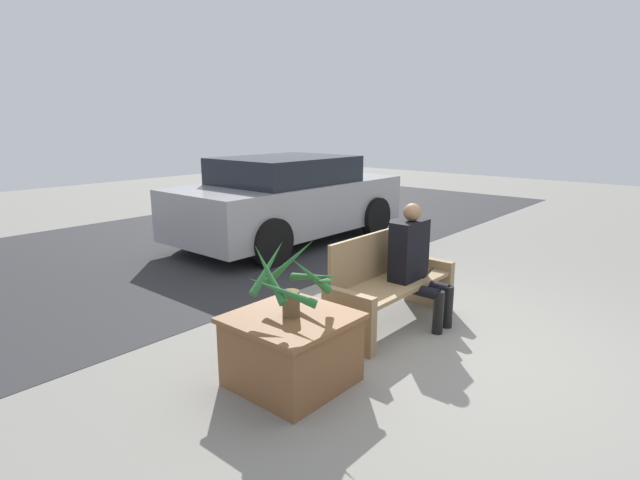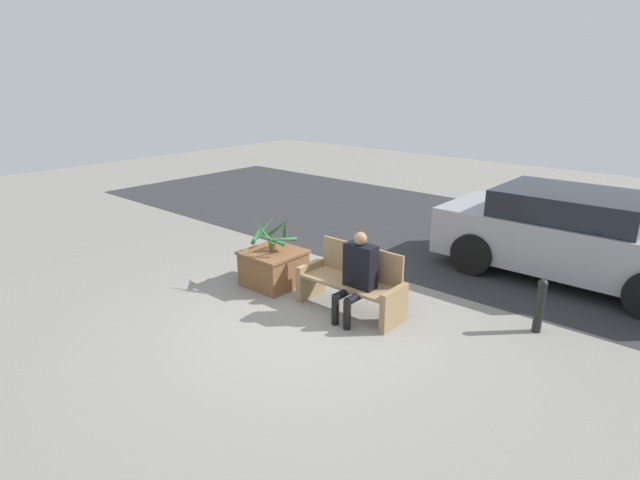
{
  "view_description": "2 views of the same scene",
  "coord_description": "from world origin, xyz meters",
  "views": [
    {
      "loc": [
        -3.92,
        -1.79,
        2.02
      ],
      "look_at": [
        -0.39,
        1.24,
        0.92
      ],
      "focal_mm": 28.0,
      "sensor_mm": 36.0,
      "label": 1
    },
    {
      "loc": [
        4.1,
        -4.43,
        3.19
      ],
      "look_at": [
        -0.8,
        1.25,
        0.74
      ],
      "focal_mm": 28.0,
      "sensor_mm": 36.0,
      "label": 2
    }
  ],
  "objects": [
    {
      "name": "person_seated",
      "position": [
        0.39,
        0.64,
        0.68
      ],
      "size": [
        0.45,
        0.57,
        1.24
      ],
      "color": "black",
      "rests_on": "ground_plane"
    },
    {
      "name": "road_surface",
      "position": [
        0.0,
        5.21,
        0.0
      ],
      "size": [
        20.0,
        6.0,
        0.01
      ],
      "primitive_type": "cube",
      "color": "#2D2D30",
      "rests_on": "ground_plane"
    },
    {
      "name": "parked_car",
      "position": [
        2.15,
        4.12,
        0.74
      ],
      "size": [
        4.18,
        1.98,
        1.46
      ],
      "color": "#99999E",
      "rests_on": "ground_plane"
    },
    {
      "name": "ground_plane",
      "position": [
        0.0,
        0.0,
        0.0
      ],
      "size": [
        30.0,
        30.0,
        0.0
      ],
      "primitive_type": "plane",
      "color": "gray"
    },
    {
      "name": "bollard_post",
      "position": [
        2.42,
        1.88,
        0.39
      ],
      "size": [
        0.13,
        0.13,
        0.74
      ],
      "color": "black",
      "rests_on": "ground_plane"
    },
    {
      "name": "bench",
      "position": [
        0.18,
        0.82,
        0.41
      ],
      "size": [
        1.57,
        0.56,
        0.92
      ],
      "color": "#8C704C",
      "rests_on": "ground_plane"
    },
    {
      "name": "potted_plant",
      "position": [
        -1.32,
        0.7,
        0.86
      ],
      "size": [
        0.74,
        0.69,
        0.58
      ],
      "color": "brown",
      "rests_on": "planter_box"
    },
    {
      "name": "planter_box",
      "position": [
        -1.33,
        0.72,
        0.3
      ],
      "size": [
        0.87,
        0.86,
        0.57
      ],
      "color": "brown",
      "rests_on": "ground_plane"
    }
  ]
}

